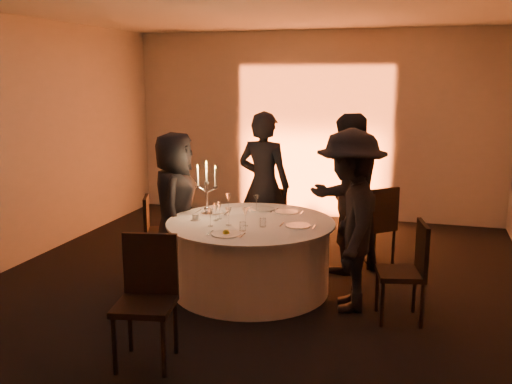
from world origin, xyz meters
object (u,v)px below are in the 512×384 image
(guest_right, at_px, (350,221))
(guest_left, at_px, (175,204))
(guest_back_left, at_px, (264,186))
(coffee_cup, at_px, (196,217))
(chair_right, at_px, (409,266))
(chair_back_left, at_px, (275,215))
(chair_front, at_px, (147,291))
(banquet_table, at_px, (251,256))
(chair_back_right, at_px, (377,221))
(chair_left, at_px, (155,226))
(candelabra, at_px, (207,196))
(guest_back_right, at_px, (346,194))

(guest_right, bearing_deg, guest_left, -112.57)
(guest_back_left, distance_m, coffee_cup, 1.34)
(chair_right, xyz_separation_m, coffee_cup, (-2.24, 0.20, 0.26))
(chair_back_left, distance_m, coffee_cup, 1.72)
(chair_back_left, height_order, chair_front, chair_front)
(banquet_table, bearing_deg, chair_back_right, 44.73)
(chair_front, bearing_deg, chair_left, 104.33)
(banquet_table, distance_m, chair_back_right, 1.74)
(candelabra, bearing_deg, chair_back_left, 72.45)
(chair_back_left, xyz_separation_m, guest_right, (1.19, -1.69, 0.43))
(chair_back_right, relative_size, guest_right, 0.55)
(chair_right, bearing_deg, coffee_cup, -107.29)
(guest_back_right, distance_m, candelabra, 1.63)
(chair_left, bearing_deg, coffee_cup, -149.82)
(banquet_table, distance_m, chair_left, 1.48)
(guest_back_left, bearing_deg, banquet_table, 107.54)
(candelabra, bearing_deg, guest_right, -11.19)
(chair_right, relative_size, guest_right, 0.53)
(guest_right, bearing_deg, chair_front, -53.07)
(chair_back_left, distance_m, guest_back_right, 1.24)
(chair_right, relative_size, chair_front, 0.92)
(guest_right, relative_size, coffee_cup, 16.39)
(banquet_table, xyz_separation_m, chair_right, (1.66, -0.32, 0.16))
(guest_right, bearing_deg, chair_right, 67.17)
(guest_back_left, relative_size, coffee_cup, 16.98)
(chair_left, relative_size, guest_right, 0.47)
(chair_front, height_order, guest_right, guest_right)
(guest_left, bearing_deg, chair_left, 44.01)
(chair_back_right, relative_size, chair_right, 1.02)
(chair_back_left, relative_size, guest_left, 0.51)
(guest_back_left, bearing_deg, guest_back_right, 176.62)
(chair_back_left, xyz_separation_m, coffee_cup, (-0.47, -1.62, 0.32))
(chair_left, relative_size, candelabra, 1.38)
(coffee_cup, bearing_deg, guest_left, 136.26)
(candelabra, bearing_deg, banquet_table, -13.76)
(chair_back_left, bearing_deg, coffee_cup, 77.96)
(guest_left, xyz_separation_m, coffee_cup, (0.42, -0.40, -0.03))
(chair_back_left, bearing_deg, chair_right, 138.27)
(chair_right, bearing_deg, chair_back_left, -147.88)
(chair_left, distance_m, chair_right, 3.15)
(guest_back_left, height_order, coffee_cup, guest_back_left)
(chair_back_right, distance_m, coffee_cup, 2.27)
(chair_back_left, relative_size, coffee_cup, 7.76)
(chair_right, relative_size, candelabra, 1.56)
(guest_left, height_order, coffee_cup, guest_left)
(chair_left, distance_m, guest_back_right, 2.35)
(chair_back_right, relative_size, candelabra, 1.60)
(guest_left, height_order, candelabra, guest_left)
(coffee_cup, bearing_deg, banquet_table, 11.22)
(chair_front, height_order, guest_back_right, guest_back_right)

